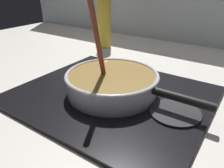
% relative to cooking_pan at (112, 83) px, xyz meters
% --- Properties ---
extents(ground, '(2.40, 1.60, 0.04)m').
position_rel_cooking_pan_xyz_m(ground, '(0.01, -0.05, -0.07)').
color(ground, beige).
extents(hob_plate, '(0.56, 0.48, 0.01)m').
position_rel_cooking_pan_xyz_m(hob_plate, '(-0.00, 0.00, -0.04)').
color(hob_plate, black).
rests_on(hob_plate, ground).
extents(burner_ring, '(0.19, 0.19, 0.01)m').
position_rel_cooking_pan_xyz_m(burner_ring, '(-0.00, 0.00, -0.03)').
color(burner_ring, '#592D0C').
rests_on(burner_ring, hob_plate).
extents(spare_burner, '(0.13, 0.13, 0.01)m').
position_rel_cooking_pan_xyz_m(spare_burner, '(0.20, 0.00, -0.03)').
color(spare_burner, '#262628').
rests_on(spare_burner, hob_plate).
extents(cooking_pan, '(0.43, 0.28, 0.29)m').
position_rel_cooking_pan_xyz_m(cooking_pan, '(0.00, 0.00, 0.00)').
color(cooking_pan, silver).
rests_on(cooking_pan, hob_plate).
extents(sauce_bottle, '(0.07, 0.07, 0.29)m').
position_rel_cooking_pan_xyz_m(sauce_bottle, '(-0.34, 0.42, 0.08)').
color(sauce_bottle, gold).
rests_on(sauce_bottle, ground).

